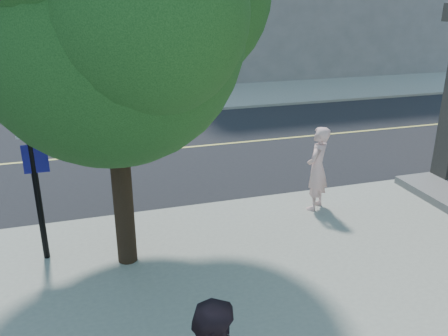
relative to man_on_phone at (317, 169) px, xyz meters
name	(u,v)px	position (x,y,z in m)	size (l,w,h in m)	color
ground	(44,229)	(-5.78, 0.93, -1.06)	(140.00, 140.00, 0.00)	black
road_ew	(52,160)	(-5.78, 5.43, -1.05)	(140.00, 9.00, 0.01)	black
sidewalk_ne	(265,62)	(7.72, 22.43, -1.00)	(29.00, 25.00, 0.12)	gray
man_on_phone	(317,169)	(0.00, 0.00, 0.00)	(0.68, 0.45, 1.87)	beige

